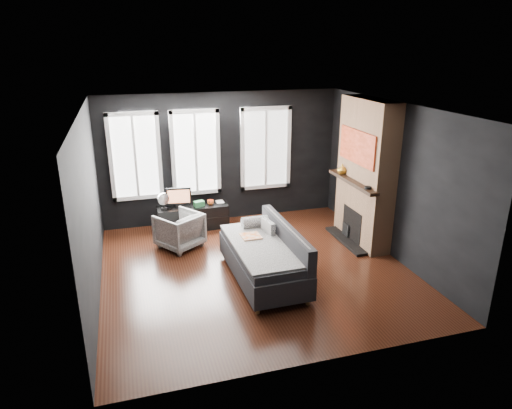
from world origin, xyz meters
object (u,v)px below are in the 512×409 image
object	(u,v)px
sofa	(263,254)
monitor	(179,196)
armchair	(179,229)
book	(216,198)
mantel_vase	(342,169)
media_console	(193,217)
mug	(211,202)

from	to	relation	value
sofa	monitor	bearing A→B (deg)	110.89
armchair	book	size ratio (longest dim) A/B	3.52
mantel_vase	media_console	bearing A→B (deg)	159.21
sofa	media_console	distance (m)	2.57
sofa	mug	distance (m)	2.46
armchair	mantel_vase	xyz separation A→B (m)	(3.15, -0.22, 0.96)
sofa	mantel_vase	size ratio (longest dim) A/B	10.77
media_console	mug	world-z (taller)	mug
sofa	monitor	size ratio (longest dim) A/B	4.12
mug	book	size ratio (longest dim) A/B	0.62
media_console	armchair	bearing A→B (deg)	-114.88
monitor	book	xyz separation A→B (m)	(0.77, 0.04, -0.12)
sofa	mug	xyz separation A→B (m)	(-0.37, 2.43, 0.11)
monitor	mug	xyz separation A→B (m)	(0.63, -0.05, -0.16)
mantel_vase	monitor	bearing A→B (deg)	160.39
sofa	media_console	world-z (taller)	sofa
armchair	mug	xyz separation A→B (m)	(0.75, 0.81, 0.19)
armchair	mug	world-z (taller)	armchair
monitor	book	size ratio (longest dim) A/B	2.42
monitor	mug	size ratio (longest dim) A/B	3.88
media_console	mug	bearing A→B (deg)	-3.84
sofa	armchair	xyz separation A→B (m)	(-1.12, 1.62, -0.08)
media_console	mug	size ratio (longest dim) A/B	10.95
armchair	book	world-z (taller)	armchair
armchair	book	bearing A→B (deg)	-168.84
media_console	book	size ratio (longest dim) A/B	6.84
mug	armchair	bearing A→B (deg)	-132.97
sofa	media_console	xyz separation A→B (m)	(-0.74, 2.45, -0.20)
sofa	book	world-z (taller)	sofa
sofa	mug	world-z (taller)	sofa
mug	sofa	bearing A→B (deg)	-81.32
media_console	book	world-z (taller)	book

